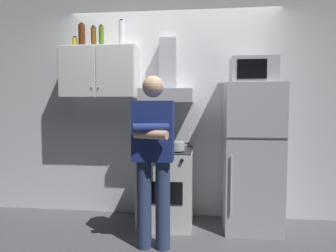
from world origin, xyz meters
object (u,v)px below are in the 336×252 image
object	(u,v)px
microwave	(253,71)
person_standing	(153,155)
bottle_spice_jar	(75,43)
bottle_vodka_clear	(122,34)
range_hood	(167,85)
bottle_beer_brown	(94,37)
refrigerator	(252,157)
bottle_olive_oil	(101,36)
cooking_pot	(177,146)
upper_cabinet	(100,73)
bottle_rum_dark	(82,36)
stove_oven	(166,187)

from	to	relation	value
microwave	person_standing	size ratio (longest dim) A/B	0.29
bottle_spice_jar	bottle_vodka_clear	bearing A→B (deg)	-0.96
range_hood	bottle_vodka_clear	bearing A→B (deg)	178.87
person_standing	bottle_beer_brown	xyz separation A→B (m)	(-0.82, 0.71, 1.26)
bottle_beer_brown	bottle_spice_jar	bearing A→B (deg)	169.93
bottle_vodka_clear	range_hood	bearing A→B (deg)	-1.13
refrigerator	bottle_spice_jar	size ratio (longest dim) A/B	11.79
bottle_olive_oil	refrigerator	bearing A→B (deg)	-3.40
cooking_pot	bottle_olive_oil	world-z (taller)	bottle_olive_oil
bottle_spice_jar	bottle_vodka_clear	world-z (taller)	bottle_vodka_clear
upper_cabinet	refrigerator	distance (m)	2.00
cooking_pot	bottle_spice_jar	bearing A→B (deg)	167.94
upper_cabinet	bottle_rum_dark	distance (m)	0.48
bottle_beer_brown	bottle_rum_dark	world-z (taller)	bottle_rum_dark
bottle_olive_oil	bottle_beer_brown	distance (m)	0.09
microwave	bottle_beer_brown	distance (m)	1.87
person_standing	bottle_spice_jar	bearing A→B (deg)	144.76
refrigerator	person_standing	bearing A→B (deg)	-148.77
stove_oven	bottle_beer_brown	xyz separation A→B (m)	(-0.87, 0.10, 1.73)
range_hood	bottle_olive_oil	bearing A→B (deg)	-178.25
refrigerator	microwave	distance (m)	0.94
stove_oven	person_standing	distance (m)	0.77
person_standing	bottle_beer_brown	bearing A→B (deg)	139.03
bottle_beer_brown	bottle_vodka_clear	xyz separation A→B (m)	(0.33, 0.03, 0.04)
range_hood	bottle_vodka_clear	world-z (taller)	bottle_vodka_clear
microwave	bottle_beer_brown	bearing A→B (deg)	177.37
upper_cabinet	microwave	xyz separation A→B (m)	(1.75, -0.11, -0.01)
upper_cabinet	person_standing	world-z (taller)	upper_cabinet
range_hood	microwave	world-z (taller)	range_hood
range_hood	microwave	distance (m)	0.97
refrigerator	bottle_beer_brown	distance (m)	2.27
cooking_pot	upper_cabinet	bearing A→B (deg)	165.27
stove_oven	bottle_rum_dark	size ratio (longest dim) A/B	3.12
upper_cabinet	stove_oven	xyz separation A→B (m)	(0.80, -0.13, -1.32)
bottle_olive_oil	bottle_beer_brown	bearing A→B (deg)	-179.74
bottle_spice_jar	bottle_vodka_clear	xyz separation A→B (m)	(0.58, -0.01, 0.09)
microwave	bottle_vodka_clear	bearing A→B (deg)	175.46
microwave	bottle_olive_oil	distance (m)	1.78
range_hood	upper_cabinet	bearing A→B (deg)	-179.91
bottle_beer_brown	bottle_vodka_clear	world-z (taller)	bottle_vodka_clear
microwave	bottle_vodka_clear	world-z (taller)	bottle_vodka_clear
upper_cabinet	person_standing	bearing A→B (deg)	-44.26
microwave	cooking_pot	distance (m)	1.17
range_hood	microwave	size ratio (longest dim) A/B	1.56
bottle_vodka_clear	bottle_olive_oil	bearing A→B (deg)	-171.69
bottle_spice_jar	bottle_vodka_clear	size ratio (longest dim) A/B	0.43
bottle_olive_oil	bottle_vodka_clear	distance (m)	0.24
bottle_spice_jar	bottle_beer_brown	world-z (taller)	bottle_beer_brown
stove_oven	range_hood	size ratio (longest dim) A/B	1.17
stove_oven	microwave	size ratio (longest dim) A/B	1.82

